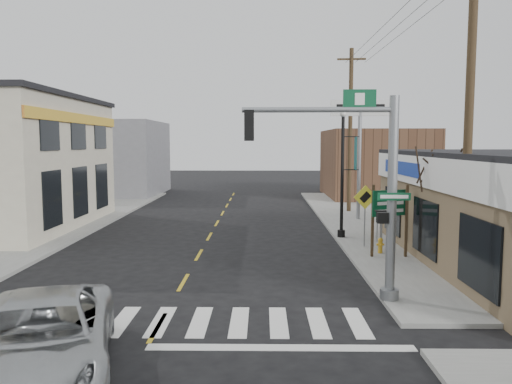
{
  "coord_description": "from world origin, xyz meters",
  "views": [
    {
      "loc": [
        2.59,
        -11.9,
        4.55
      ],
      "look_at": [
        2.36,
        5.77,
        2.8
      ],
      "focal_mm": 35.0,
      "sensor_mm": 36.0,
      "label": 1
    }
  ],
  "objects_px": {
    "suv": "(42,340)",
    "dance_center_sign": "(360,126)",
    "traffic_signal_pole": "(367,176)",
    "lamp_post": "(344,164)",
    "fire_hydrant": "(380,245)",
    "utility_pole_near": "(469,118)",
    "utility_pole_far": "(350,129)",
    "guide_sign": "(390,210)",
    "bare_tree": "(439,157)"
  },
  "relations": [
    {
      "from": "dance_center_sign",
      "to": "utility_pole_near",
      "type": "relative_size",
      "value": 0.71
    },
    {
      "from": "dance_center_sign",
      "to": "lamp_post",
      "type": "bearing_deg",
      "value": -107.27
    },
    {
      "from": "guide_sign",
      "to": "utility_pole_near",
      "type": "relative_size",
      "value": 0.28
    },
    {
      "from": "dance_center_sign",
      "to": "guide_sign",
      "type": "bearing_deg",
      "value": -93.26
    },
    {
      "from": "fire_hydrant",
      "to": "utility_pole_far",
      "type": "relative_size",
      "value": 0.06
    },
    {
      "from": "fire_hydrant",
      "to": "utility_pole_far",
      "type": "bearing_deg",
      "value": 85.99
    },
    {
      "from": "traffic_signal_pole",
      "to": "dance_center_sign",
      "type": "distance_m",
      "value": 15.3
    },
    {
      "from": "guide_sign",
      "to": "utility_pole_far",
      "type": "relative_size",
      "value": 0.27
    },
    {
      "from": "traffic_signal_pole",
      "to": "guide_sign",
      "type": "relative_size",
      "value": 2.09
    },
    {
      "from": "traffic_signal_pole",
      "to": "guide_sign",
      "type": "height_order",
      "value": "traffic_signal_pole"
    },
    {
      "from": "fire_hydrant",
      "to": "utility_pole_near",
      "type": "bearing_deg",
      "value": -74.68
    },
    {
      "from": "suv",
      "to": "fire_hydrant",
      "type": "height_order",
      "value": "suv"
    },
    {
      "from": "traffic_signal_pole",
      "to": "bare_tree",
      "type": "distance_m",
      "value": 4.98
    },
    {
      "from": "suv",
      "to": "dance_center_sign",
      "type": "relative_size",
      "value": 0.79
    },
    {
      "from": "suv",
      "to": "bare_tree",
      "type": "bearing_deg",
      "value": 23.07
    },
    {
      "from": "bare_tree",
      "to": "lamp_post",
      "type": "bearing_deg",
      "value": 113.21
    },
    {
      "from": "guide_sign",
      "to": "dance_center_sign",
      "type": "distance_m",
      "value": 10.31
    },
    {
      "from": "fire_hydrant",
      "to": "bare_tree",
      "type": "bearing_deg",
      "value": -56.53
    },
    {
      "from": "guide_sign",
      "to": "dance_center_sign",
      "type": "height_order",
      "value": "dance_center_sign"
    },
    {
      "from": "traffic_signal_pole",
      "to": "fire_hydrant",
      "type": "height_order",
      "value": "traffic_signal_pole"
    },
    {
      "from": "suv",
      "to": "traffic_signal_pole",
      "type": "distance_m",
      "value": 9.0
    },
    {
      "from": "fire_hydrant",
      "to": "bare_tree",
      "type": "xyz_separation_m",
      "value": [
        1.45,
        -2.19,
        3.58
      ]
    },
    {
      "from": "fire_hydrant",
      "to": "traffic_signal_pole",
      "type": "bearing_deg",
      "value": -107.11
    },
    {
      "from": "suv",
      "to": "utility_pole_far",
      "type": "height_order",
      "value": "utility_pole_far"
    },
    {
      "from": "suv",
      "to": "dance_center_sign",
      "type": "bearing_deg",
      "value": 47.67
    },
    {
      "from": "traffic_signal_pole",
      "to": "utility_pole_near",
      "type": "distance_m",
      "value": 3.71
    },
    {
      "from": "traffic_signal_pole",
      "to": "fire_hydrant",
      "type": "distance_m",
      "value": 6.96
    },
    {
      "from": "guide_sign",
      "to": "utility_pole_far",
      "type": "bearing_deg",
      "value": 64.93
    },
    {
      "from": "utility_pole_near",
      "to": "utility_pole_far",
      "type": "height_order",
      "value": "utility_pole_far"
    },
    {
      "from": "lamp_post",
      "to": "bare_tree",
      "type": "relative_size",
      "value": 1.18
    },
    {
      "from": "traffic_signal_pole",
      "to": "lamp_post",
      "type": "bearing_deg",
      "value": 86.0
    },
    {
      "from": "utility_pole_far",
      "to": "fire_hydrant",
      "type": "bearing_deg",
      "value": -90.58
    },
    {
      "from": "lamp_post",
      "to": "utility_pole_near",
      "type": "bearing_deg",
      "value": -62.03
    },
    {
      "from": "utility_pole_near",
      "to": "dance_center_sign",
      "type": "bearing_deg",
      "value": 86.9
    },
    {
      "from": "utility_pole_near",
      "to": "utility_pole_far",
      "type": "distance_m",
      "value": 17.3
    },
    {
      "from": "guide_sign",
      "to": "bare_tree",
      "type": "distance_m",
      "value": 2.9
    },
    {
      "from": "dance_center_sign",
      "to": "traffic_signal_pole",
      "type": "bearing_deg",
      "value": -99.53
    },
    {
      "from": "fire_hydrant",
      "to": "suv",
      "type": "bearing_deg",
      "value": -130.3
    },
    {
      "from": "suv",
      "to": "lamp_post",
      "type": "height_order",
      "value": "lamp_post"
    },
    {
      "from": "dance_center_sign",
      "to": "utility_pole_far",
      "type": "height_order",
      "value": "utility_pole_far"
    },
    {
      "from": "suv",
      "to": "guide_sign",
      "type": "bearing_deg",
      "value": 31.58
    },
    {
      "from": "lamp_post",
      "to": "guide_sign",
      "type": "bearing_deg",
      "value": -61.68
    },
    {
      "from": "utility_pole_near",
      "to": "lamp_post",
      "type": "bearing_deg",
      "value": 100.29
    },
    {
      "from": "lamp_post",
      "to": "utility_pole_near",
      "type": "height_order",
      "value": "utility_pole_near"
    },
    {
      "from": "traffic_signal_pole",
      "to": "utility_pole_far",
      "type": "xyz_separation_m",
      "value": [
        2.69,
        18.34,
        1.81
      ]
    },
    {
      "from": "guide_sign",
      "to": "fire_hydrant",
      "type": "relative_size",
      "value": 4.51
    },
    {
      "from": "dance_center_sign",
      "to": "utility_pole_near",
      "type": "distance_m",
      "value": 13.92
    },
    {
      "from": "traffic_signal_pole",
      "to": "bare_tree",
      "type": "height_order",
      "value": "traffic_signal_pole"
    },
    {
      "from": "utility_pole_near",
      "to": "utility_pole_far",
      "type": "bearing_deg",
      "value": 86.37
    },
    {
      "from": "traffic_signal_pole",
      "to": "dance_center_sign",
      "type": "height_order",
      "value": "dance_center_sign"
    }
  ]
}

